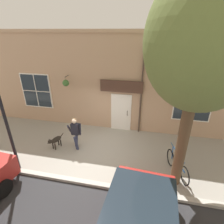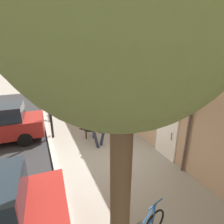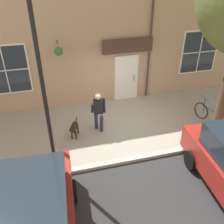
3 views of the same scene
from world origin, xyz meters
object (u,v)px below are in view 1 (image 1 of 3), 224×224
at_px(pedestrian_walking, 75,131).
at_px(street_tree_by_curb, 201,46).
at_px(leaning_bicycle, 177,165).
at_px(dog_on_leash, 55,140).

distance_m(pedestrian_walking, street_tree_by_curb, 5.91).
relative_size(pedestrian_walking, leaning_bicycle, 0.97).
xyz_separation_m(pedestrian_walking, leaning_bicycle, (0.71, 4.48, -0.57)).
relative_size(street_tree_by_curb, leaning_bicycle, 4.12).
distance_m(pedestrian_walking, leaning_bicycle, 4.57).
height_order(dog_on_leash, leaning_bicycle, leaning_bicycle).
height_order(dog_on_leash, street_tree_by_curb, street_tree_by_curb).
xyz_separation_m(pedestrian_walking, dog_on_leash, (0.22, -0.97, -0.51)).
bearing_deg(leaning_bicycle, pedestrian_walking, -98.95).
distance_m(street_tree_by_curb, leaning_bicycle, 4.43).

